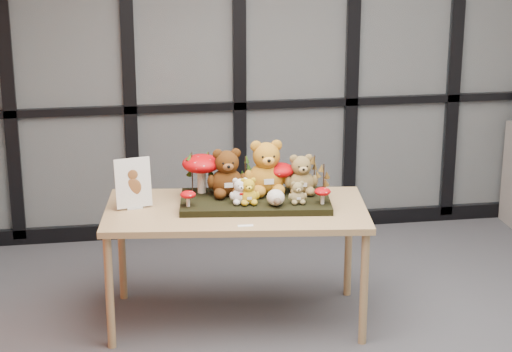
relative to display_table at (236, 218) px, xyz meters
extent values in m
plane|color=#B3B0A9|center=(0.71, 1.63, 0.70)|extent=(5.00, 0.00, 5.00)
cube|color=#2D383F|center=(0.71, 1.60, 0.70)|extent=(4.90, 0.02, 2.70)
cube|color=black|center=(0.71, 1.60, -0.64)|extent=(4.90, 0.06, 0.12)
cube|color=black|center=(0.71, 1.60, 0.35)|extent=(4.90, 0.06, 0.06)
cube|color=black|center=(-1.49, 1.60, 0.70)|extent=(0.10, 0.06, 2.70)
cube|color=black|center=(-0.59, 1.60, 0.70)|extent=(0.10, 0.06, 2.70)
cube|color=black|center=(0.26, 1.60, 0.70)|extent=(0.10, 0.06, 2.70)
cube|color=black|center=(1.16, 1.60, 0.70)|extent=(0.10, 0.06, 2.70)
cube|color=black|center=(2.01, 1.60, 0.70)|extent=(0.10, 0.06, 2.70)
cube|color=#A38858|center=(0.00, 0.00, 0.05)|extent=(1.72, 1.01, 0.04)
cylinder|color=#A38858|center=(-0.80, -0.26, -0.34)|extent=(0.05, 0.05, 0.72)
cylinder|color=#A38858|center=(-0.71, 0.45, -0.34)|extent=(0.05, 0.05, 0.72)
cylinder|color=#A38858|center=(0.71, -0.45, -0.34)|extent=(0.05, 0.05, 0.72)
cylinder|color=#A38858|center=(0.80, 0.26, -0.34)|extent=(0.05, 0.05, 0.72)
cube|color=black|center=(0.13, 0.05, 0.09)|extent=(0.99, 0.58, 0.04)
cube|color=silver|center=(-0.63, 0.10, 0.07)|extent=(0.11, 0.08, 0.01)
cube|color=white|center=(-0.63, 0.10, 0.23)|extent=(0.23, 0.09, 0.31)
ellipsoid|color=brown|center=(-0.63, 0.09, 0.21)|extent=(0.10, 0.01, 0.11)
ellipsoid|color=brown|center=(-0.63, 0.09, 0.29)|extent=(0.06, 0.01, 0.06)
cube|color=white|center=(0.01, -0.33, 0.07)|extent=(0.09, 0.03, 0.00)
camera|label=1|loc=(-0.76, -5.41, 1.97)|focal=65.00mm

